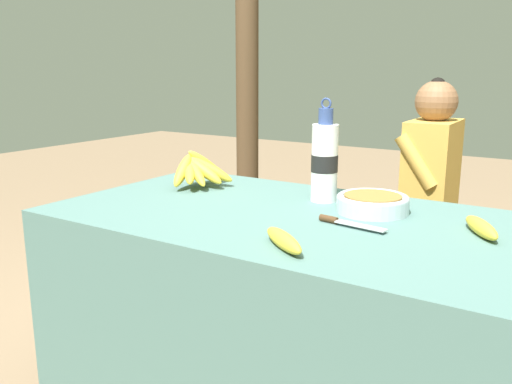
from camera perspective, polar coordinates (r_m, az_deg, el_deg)
market_counter at (r=1.77m, az=3.01°, el=-13.23°), size 1.43×0.82×0.70m
banana_bunch_ripe at (r=2.01m, az=-5.99°, el=2.40°), size 0.19×0.29×0.15m
serving_bowl at (r=1.69m, az=12.17°, el=-1.08°), size 0.22×0.22×0.05m
water_bottle at (r=1.79m, az=7.23°, el=3.28°), size 0.09×0.09×0.34m
loose_banana_front at (r=1.33m, az=2.92°, el=-5.09°), size 0.18×0.15×0.04m
loose_banana_side at (r=1.55m, az=22.62°, el=-3.46°), size 0.14×0.18×0.04m
knife at (r=1.54m, az=9.06°, el=-3.12°), size 0.21×0.05×0.02m
wooden_bench at (r=2.74m, az=18.32°, el=-4.86°), size 1.43×0.32×0.39m
seated_vendor at (r=2.66m, az=17.02°, el=1.23°), size 0.41×0.39×1.09m
support_post_near at (r=3.29m, az=-0.94°, el=12.95°), size 0.13×0.13×2.26m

